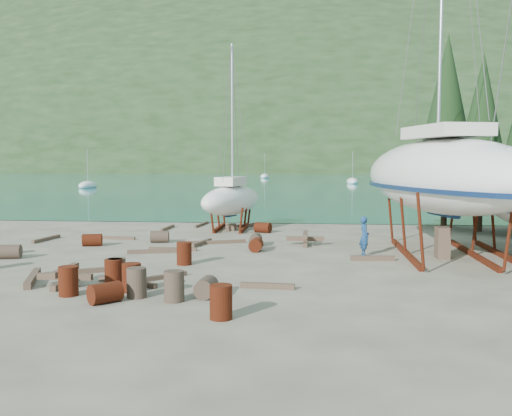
{
  "coord_description": "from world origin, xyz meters",
  "views": [
    {
      "loc": [
        3.1,
        -21.21,
        4.01
      ],
      "look_at": [
        0.68,
        3.0,
        1.99
      ],
      "focal_mm": 40.0,
      "sensor_mm": 36.0,
      "label": 1
    }
  ],
  "objects": [
    {
      "name": "timber_pile_aft",
      "position": [
        2.77,
        5.84,
        0.3
      ],
      "size": [
        1.8,
        1.8,
        0.6
      ],
      "color": "brown",
      "rests_on": "ground"
    },
    {
      "name": "timber_pile_fore",
      "position": [
        -4.8,
        -3.87,
        0.3
      ],
      "size": [
        1.8,
        1.8,
        0.6
      ],
      "color": "brown",
      "rests_on": "ground"
    },
    {
      "name": "timber_5",
      "position": [
        -2.86,
        -3.53,
        0.08
      ],
      "size": [
        2.25,
        1.11,
        0.16
      ],
      "primitive_type": "cube",
      "rotation": [
        0.0,
        0.0,
        1.16
      ],
      "color": "brown",
      "rests_on": "ground"
    },
    {
      "name": "moored_boat_left",
      "position": [
        -30.0,
        60.0,
        0.39
      ],
      "size": [
        2.0,
        5.0,
        6.05
      ],
      "color": "white",
      "rests_on": "ground"
    },
    {
      "name": "drum_15",
      "position": [
        -9.27,
        0.81,
        0.29
      ],
      "size": [
        0.98,
        0.75,
        0.58
      ],
      "primitive_type": "cylinder",
      "rotation": [
        1.57,
        0.0,
        1.78
      ],
      "color": "#2D2823",
      "rests_on": "ground"
    },
    {
      "name": "timber_15",
      "position": [
        -7.37,
        6.93,
        0.07
      ],
      "size": [
        2.98,
        0.52,
        0.15
      ],
      "primitive_type": "cube",
      "rotation": [
        0.0,
        0.0,
        1.44
      ],
      "color": "brown",
      "rests_on": "ground"
    },
    {
      "name": "drum_11",
      "position": [
        0.43,
        5.31,
        0.29
      ],
      "size": [
        0.59,
        0.89,
        0.58
      ],
      "primitive_type": "cylinder",
      "rotation": [
        1.57,
        0.0,
        3.15
      ],
      "color": "#2D2823",
      "rests_on": "ground"
    },
    {
      "name": "drum_7",
      "position": [
        0.81,
        -7.18,
        0.44
      ],
      "size": [
        0.58,
        0.58,
        0.88
      ],
      "primitive_type": "cylinder",
      "color": "#5F1A10",
      "rests_on": "ground"
    },
    {
      "name": "timber_12",
      "position": [
        -4.81,
        -1.73,
        0.08
      ],
      "size": [
        1.76,
        1.05,
        0.17
      ],
      "primitive_type": "cube",
      "rotation": [
        0.0,
        0.0,
        2.06
      ],
      "color": "brown",
      "rests_on": "ground"
    },
    {
      "name": "timber_8",
      "position": [
        -2.17,
        5.38,
        0.09
      ],
      "size": [
        0.64,
        2.08,
        0.19
      ],
      "primitive_type": "cube",
      "rotation": [
        0.0,
        0.0,
        2.92
      ],
      "color": "brown",
      "rests_on": "ground"
    },
    {
      "name": "drum_9",
      "position": [
        -4.37,
        5.96,
        0.29
      ],
      "size": [
        0.95,
        0.7,
        0.58
      ],
      "primitive_type": "cylinder",
      "rotation": [
        1.57,
        0.0,
        1.72
      ],
      "color": "#2D2823",
      "rests_on": "ground"
    },
    {
      "name": "drum_17",
      "position": [
        -0.82,
        -5.5,
        0.44
      ],
      "size": [
        0.58,
        0.58,
        0.88
      ],
      "primitive_type": "cylinder",
      "color": "#2D2823",
      "rests_on": "ground"
    },
    {
      "name": "timber_1",
      "position": [
        5.53,
        1.83,
        0.1
      ],
      "size": [
        1.77,
        0.33,
        0.19
      ],
      "primitive_type": "cube",
      "rotation": [
        0.0,
        0.0,
        1.65
      ],
      "color": "brown",
      "rests_on": "ground"
    },
    {
      "name": "moored_boat_mid",
      "position": [
        10.0,
        80.0,
        0.39
      ],
      "size": [
        2.0,
        5.0,
        6.05
      ],
      "color": "white",
      "rests_on": "ground"
    },
    {
      "name": "cypress_near_right",
      "position": [
        12.5,
        12.0,
        5.79
      ],
      "size": [
        3.6,
        3.6,
        10.0
      ],
      "color": "black",
      "rests_on": "ground"
    },
    {
      "name": "drum_13",
      "position": [
        -4.12,
        -5.14,
        0.44
      ],
      "size": [
        0.58,
        0.58,
        0.88
      ],
      "primitive_type": "cylinder",
      "color": "#5F1A10",
      "rests_on": "ground"
    },
    {
      "name": "worker",
      "position": [
        5.29,
        2.98,
        0.84
      ],
      "size": [
        0.54,
        0.69,
        1.68
      ],
      "primitive_type": "imported",
      "rotation": [
        0.0,
        0.0,
        1.83
      ],
      "color": "navy",
      "rests_on": "ground"
    },
    {
      "name": "timber_9",
      "position": [
        -5.38,
        11.34,
        0.08
      ],
      "size": [
        0.24,
        2.48,
        0.15
      ],
      "primitive_type": "cube",
      "rotation": [
        0.0,
        0.0,
        3.11
      ],
      "color": "brown",
      "rests_on": "ground"
    },
    {
      "name": "drum_6",
      "position": [
        0.61,
        3.75,
        0.29
      ],
      "size": [
        0.6,
        0.89,
        0.58
      ],
      "primitive_type": "cylinder",
      "rotation": [
        1.57,
        0.0,
        -0.02
      ],
      "color": "#5F1A10",
      "rests_on": "ground"
    },
    {
      "name": "bay_water",
      "position": [
        0.0,
        315.0,
        0.01
      ],
      "size": [
        700.0,
        700.0,
        0.0
      ],
      "primitive_type": "plane",
      "color": "#17736F",
      "rests_on": "ground"
    },
    {
      "name": "far_house_left",
      "position": [
        -60.0,
        190.0,
        2.92
      ],
      "size": [
        6.6,
        5.6,
        5.6
      ],
      "color": "beige",
      "rests_on": "ground"
    },
    {
      "name": "cypress_back_left",
      "position": [
        11.0,
        14.0,
        6.66
      ],
      "size": [
        4.14,
        4.14,
        11.5
      ],
      "color": "black",
      "rests_on": "ground"
    },
    {
      "name": "timber_0",
      "position": [
        -3.75,
        13.39,
        0.07
      ],
      "size": [
        0.4,
        2.68,
        0.14
      ],
      "primitive_type": "cube",
      "rotation": [
        0.0,
        0.0,
        3.05
      ],
      "color": "brown",
      "rests_on": "ground"
    },
    {
      "name": "timber_6",
      "position": [
        -0.93,
        12.81,
        0.1
      ],
      "size": [
        1.67,
        1.47,
        0.19
      ],
      "primitive_type": "cube",
      "rotation": [
        0.0,
        0.0,
        2.28
      ],
      "color": "brown",
      "rests_on": "ground"
    },
    {
      "name": "timber_3",
      "position": [
        -2.31,
        -2.93,
        0.07
      ],
      "size": [
        2.1,
        2.35,
        0.15
      ],
      "primitive_type": "cube",
      "rotation": [
        0.0,
        0.0,
        2.42
      ],
      "color": "brown",
      "rests_on": "ground"
    },
    {
      "name": "far_house_center",
      "position": [
        -20.0,
        190.0,
        2.92
      ],
      "size": [
        6.6,
        5.6,
        5.6
      ],
      "color": "beige",
      "rests_on": "ground"
    },
    {
      "name": "timber_11",
      "position": [
        -3.12,
        3.51,
        0.08
      ],
      "size": [
        2.16,
        0.16,
        0.15
      ],
      "primitive_type": "cube",
      "rotation": [
        0.0,
        0.0,
        1.58
      ],
      "color": "brown",
      "rests_on": "ground"
    },
    {
      "name": "drum_12",
      "position": [
        -2.71,
        -5.89,
        0.29
      ],
      "size": [
        1.02,
        1.04,
        0.58
      ],
      "primitive_type": "cylinder",
      "rotation": [
        1.57,
        0.0,
        2.4
      ],
      "color": "#5F1A10",
      "rests_on": "ground"
    },
    {
      "name": "timber_10",
      "position": [
        -1.49,
        5.84,
        0.08
      ],
      "size": [
        2.7,
        1.12,
        0.16
      ],
      "primitive_type": "cube",
      "rotation": [
        0.0,
        0.0,
        1.92
      ],
      "color": "brown",
      "rests_on": "ground"
    },
    {
      "name": "drum_16",
      "position": [
        -3.17,
        -3.63,
        0.44
      ],
      "size": [
        0.58,
        0.58,
        0.88
      ],
      "primitive_type": "cylinder",
      "color": "#2D2823",
      "rests_on": "ground"
    },
    {
      "name": "drum_14",
      "position": [
        -1.83,
        0.19,
        0.44
      ],
      "size": [
        0.58,
        0.58,
        0.88
      ],
      "primitive_type": "cylinder",
      "color": "#5F1A10",
      "rests_on": "ground"
    },
    {
      "name": "drum_1",
      "position": [
        0.0,
        -4.91,
        0.29
      ],
      "size": [
        0.61,
        0.9,
        0.58
      ],
      "primitive_type": "cylinder",
      "rotation": [
        1.57,
        0.0,
        3.11
      ],
      "color": "#2D2823",
      "rests_on": "ground"
    },
    {
      "name": "timber_4",
      "position": [
        -3.81,
        2.75,
        0.09
      ],
      "size": [
        2.14,
        0.79,
        0.17
      ],
      "primitive_type": "cube",
      "rotation": [
        0.0,
        0.0,
        1.86
      ],
      "color": "brown",
      "rests_on": "ground"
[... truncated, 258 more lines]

